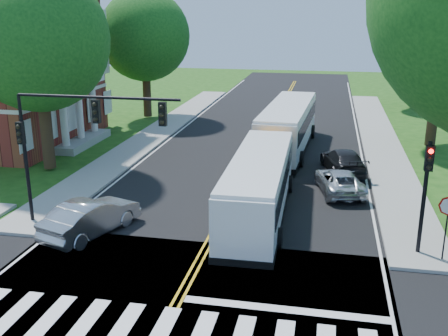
% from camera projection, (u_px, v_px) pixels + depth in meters
% --- Properties ---
extents(ground, '(140.00, 140.00, 0.00)m').
position_uv_depth(ground, '(164.00, 326.00, 15.79)').
color(ground, '#1A4711').
rests_on(ground, ground).
extents(road, '(14.00, 96.00, 0.01)m').
position_uv_depth(road, '(252.00, 162.00, 32.67)').
color(road, black).
rests_on(road, ground).
extents(cross_road, '(60.00, 12.00, 0.01)m').
position_uv_depth(cross_road, '(164.00, 326.00, 15.79)').
color(cross_road, black).
rests_on(cross_road, ground).
extents(center_line, '(0.36, 70.00, 0.01)m').
position_uv_depth(center_line, '(260.00, 146.00, 36.42)').
color(center_line, gold).
rests_on(center_line, road).
extents(edge_line_w, '(0.12, 70.00, 0.01)m').
position_uv_depth(edge_line_w, '(167.00, 141.00, 37.70)').
color(edge_line_w, silver).
rests_on(edge_line_w, road).
extents(edge_line_e, '(0.12, 70.00, 0.01)m').
position_uv_depth(edge_line_e, '(361.00, 151.00, 35.14)').
color(edge_line_e, silver).
rests_on(edge_line_e, road).
extents(crosswalk, '(12.60, 3.00, 0.01)m').
position_uv_depth(crosswalk, '(159.00, 335.00, 15.32)').
color(crosswalk, silver).
rests_on(crosswalk, road).
extents(stop_bar, '(6.60, 0.40, 0.01)m').
position_uv_depth(stop_bar, '(285.00, 309.00, 16.63)').
color(stop_bar, silver).
rests_on(stop_bar, road).
extents(sidewalk_nw, '(2.60, 40.00, 0.15)m').
position_uv_depth(sidewalk_nw, '(160.00, 131.00, 40.78)').
color(sidewalk_nw, gray).
rests_on(sidewalk_nw, ground).
extents(sidewalk_ne, '(2.60, 40.00, 0.15)m').
position_uv_depth(sidewalk_ne, '(380.00, 141.00, 37.66)').
color(sidewalk_ne, gray).
rests_on(sidewalk_ne, ground).
extents(tree_west_near, '(8.00, 8.00, 11.40)m').
position_uv_depth(tree_west_near, '(37.00, 40.00, 28.90)').
color(tree_west_near, '#332414').
rests_on(tree_west_near, ground).
extents(tree_west_far, '(7.60, 7.60, 10.67)m').
position_uv_depth(tree_west_far, '(145.00, 36.00, 43.96)').
color(tree_west_far, '#332414').
rests_on(tree_west_far, ground).
extents(tree_east_mid, '(8.40, 8.40, 11.93)m').
position_uv_depth(tree_east_mid, '(443.00, 30.00, 33.85)').
color(tree_east_mid, '#332414').
rests_on(tree_east_mid, ground).
extents(tree_east_far, '(7.20, 7.20, 10.34)m').
position_uv_depth(tree_east_far, '(420.00, 35.00, 48.96)').
color(tree_east_far, '#332414').
rests_on(tree_east_far, ground).
extents(signal_nw, '(7.15, 0.46, 5.66)m').
position_uv_depth(signal_nw, '(72.00, 130.00, 21.65)').
color(signal_nw, black).
rests_on(signal_nw, ground).
extents(signal_ne, '(0.30, 0.46, 4.40)m').
position_uv_depth(signal_ne, '(426.00, 183.00, 19.43)').
color(signal_ne, black).
rests_on(signal_ne, ground).
extents(stop_sign, '(0.76, 0.08, 2.53)m').
position_uv_depth(stop_sign, '(448.00, 213.00, 19.11)').
color(stop_sign, black).
rests_on(stop_sign, ground).
extents(bus_lead, '(2.80, 11.01, 2.83)m').
position_uv_depth(bus_lead, '(259.00, 185.00, 23.76)').
color(bus_lead, silver).
rests_on(bus_lead, road).
extents(bus_follow, '(3.39, 12.16, 3.12)m').
position_uv_depth(bus_follow, '(288.00, 126.00, 34.94)').
color(bus_follow, silver).
rests_on(bus_follow, road).
extents(hatchback, '(3.04, 4.92, 1.53)m').
position_uv_depth(hatchback, '(91.00, 217.00, 22.02)').
color(hatchback, '#ABAEB2').
rests_on(hatchback, road).
extents(suv, '(2.92, 4.73, 1.22)m').
position_uv_depth(suv, '(339.00, 181.00, 27.11)').
color(suv, silver).
rests_on(suv, road).
extents(dark_sedan, '(2.94, 5.09, 1.39)m').
position_uv_depth(dark_sedan, '(343.00, 161.00, 30.41)').
color(dark_sedan, black).
rests_on(dark_sedan, road).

